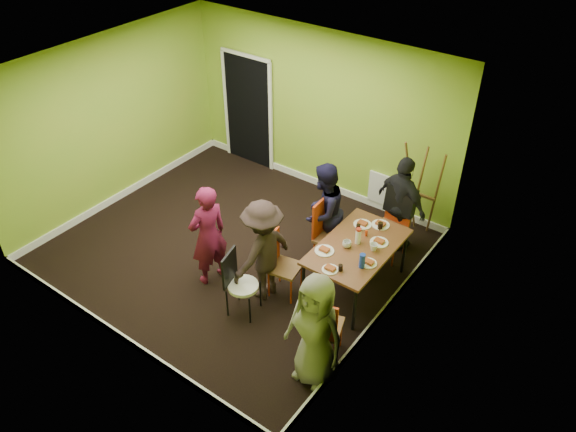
# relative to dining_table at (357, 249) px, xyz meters

# --- Properties ---
(ground) EXTENTS (5.00, 5.00, 0.00)m
(ground) POSITION_rel_dining_table_xyz_m (-1.91, -0.32, -0.70)
(ground) COLOR black
(ground) RESTS_ON ground
(room_walls) EXTENTS (5.04, 4.54, 2.82)m
(room_walls) POSITION_rel_dining_table_xyz_m (-1.93, -0.28, 0.29)
(room_walls) COLOR #81B22D
(room_walls) RESTS_ON ground
(dining_table) EXTENTS (0.90, 1.50, 0.75)m
(dining_table) POSITION_rel_dining_table_xyz_m (0.00, 0.00, 0.00)
(dining_table) COLOR black
(dining_table) RESTS_ON ground
(chair_left_far) EXTENTS (0.47, 0.47, 1.08)m
(chair_left_far) POSITION_rel_dining_table_xyz_m (-0.59, 0.20, -0.09)
(chair_left_far) COLOR #C53B12
(chair_left_far) RESTS_ON ground
(chair_left_near) EXTENTS (0.46, 0.46, 0.96)m
(chair_left_near) POSITION_rel_dining_table_xyz_m (-0.80, -0.66, -0.16)
(chair_left_near) COLOR #C53B12
(chair_left_near) RESTS_ON ground
(chair_back_end) EXTENTS (0.45, 0.52, 1.08)m
(chair_back_end) POSITION_rel_dining_table_xyz_m (0.04, 1.09, 0.07)
(chair_back_end) COLOR #C53B12
(chair_back_end) RESTS_ON ground
(chair_front_end) EXTENTS (0.53, 0.53, 1.02)m
(chair_front_end) POSITION_rel_dining_table_xyz_m (0.32, -1.33, -0.12)
(chair_front_end) COLOR #C53B12
(chair_front_end) RESTS_ON ground
(chair_bentwood) EXTENTS (0.44, 0.43, 0.93)m
(chair_bentwood) POSITION_rel_dining_table_xyz_m (-1.01, -1.27, -0.18)
(chair_bentwood) COLOR black
(chair_bentwood) RESTS_ON ground
(easel) EXTENTS (0.65, 0.61, 1.61)m
(easel) POSITION_rel_dining_table_xyz_m (0.16, 1.57, 0.10)
(easel) COLOR brown
(easel) RESTS_ON ground
(plate_near_left) EXTENTS (0.25, 0.25, 0.01)m
(plate_near_left) POSITION_rel_dining_table_xyz_m (-0.18, 0.44, 0.06)
(plate_near_left) COLOR white
(plate_near_left) RESTS_ON dining_table
(plate_near_right) EXTENTS (0.26, 0.26, 0.01)m
(plate_near_right) POSITION_rel_dining_table_xyz_m (-0.29, -0.36, 0.06)
(plate_near_right) COLOR white
(plate_near_right) RESTS_ON dining_table
(plate_far_back) EXTENTS (0.25, 0.25, 0.01)m
(plate_far_back) POSITION_rel_dining_table_xyz_m (0.03, 0.58, 0.06)
(plate_far_back) COLOR white
(plate_far_back) RESTS_ON dining_table
(plate_far_front) EXTENTS (0.21, 0.21, 0.01)m
(plate_far_front) POSITION_rel_dining_table_xyz_m (-0.03, -0.62, 0.06)
(plate_far_front) COLOR white
(plate_far_front) RESTS_ON dining_table
(plate_wall_back) EXTENTS (0.25, 0.25, 0.01)m
(plate_wall_back) POSITION_rel_dining_table_xyz_m (0.20, 0.22, 0.06)
(plate_wall_back) COLOR white
(plate_wall_back) RESTS_ON dining_table
(plate_wall_front) EXTENTS (0.22, 0.22, 0.01)m
(plate_wall_front) POSITION_rel_dining_table_xyz_m (0.30, -0.23, 0.06)
(plate_wall_front) COLOR white
(plate_wall_front) RESTS_ON dining_table
(thermos) EXTENTS (0.07, 0.07, 0.21)m
(thermos) POSITION_rel_dining_table_xyz_m (-0.03, 0.05, 0.16)
(thermos) COLOR white
(thermos) RESTS_ON dining_table
(blue_bottle) EXTENTS (0.08, 0.08, 0.20)m
(blue_bottle) POSITION_rel_dining_table_xyz_m (0.26, -0.34, 0.16)
(blue_bottle) COLOR #1634A9
(blue_bottle) RESTS_ON dining_table
(orange_bottle) EXTENTS (0.04, 0.04, 0.09)m
(orange_bottle) POSITION_rel_dining_table_xyz_m (-0.02, 0.26, 0.10)
(orange_bottle) COLOR #C53B12
(orange_bottle) RESTS_ON dining_table
(glass_mid) EXTENTS (0.06, 0.06, 0.10)m
(glass_mid) POSITION_rel_dining_table_xyz_m (-0.16, 0.29, 0.11)
(glass_mid) COLOR black
(glass_mid) RESTS_ON dining_table
(glass_back) EXTENTS (0.07, 0.07, 0.11)m
(glass_back) POSITION_rel_dining_table_xyz_m (0.06, 0.50, 0.11)
(glass_back) COLOR black
(glass_back) RESTS_ON dining_table
(glass_front) EXTENTS (0.06, 0.06, 0.09)m
(glass_front) POSITION_rel_dining_table_xyz_m (0.08, -0.56, 0.10)
(glass_front) COLOR black
(glass_front) RESTS_ON dining_table
(cup_a) EXTENTS (0.12, 0.12, 0.09)m
(cup_a) POSITION_rel_dining_table_xyz_m (-0.10, -0.11, 0.10)
(cup_a) COLOR white
(cup_a) RESTS_ON dining_table
(cup_b) EXTENTS (0.11, 0.11, 0.10)m
(cup_b) POSITION_rel_dining_table_xyz_m (0.22, 0.04, 0.10)
(cup_b) COLOR white
(cup_b) RESTS_ON dining_table
(person_standing) EXTENTS (0.51, 0.64, 1.54)m
(person_standing) POSITION_rel_dining_table_xyz_m (-1.73, -1.02, 0.07)
(person_standing) COLOR maroon
(person_standing) RESTS_ON ground
(person_left_far) EXTENTS (0.58, 0.74, 1.52)m
(person_left_far) POSITION_rel_dining_table_xyz_m (-0.78, 0.36, 0.07)
(person_left_far) COLOR black
(person_left_far) RESTS_ON ground
(person_left_near) EXTENTS (0.67, 1.03, 1.50)m
(person_left_near) POSITION_rel_dining_table_xyz_m (-0.95, -0.82, 0.05)
(person_left_near) COLOR black
(person_left_near) RESTS_ON ground
(person_back_end) EXTENTS (0.97, 0.64, 1.53)m
(person_back_end) POSITION_rel_dining_table_xyz_m (0.04, 1.20, 0.07)
(person_back_end) COLOR black
(person_back_end) RESTS_ON ground
(person_front_end) EXTENTS (0.77, 0.52, 1.52)m
(person_front_end) POSITION_rel_dining_table_xyz_m (0.39, -1.58, 0.06)
(person_front_end) COLOR gray
(person_front_end) RESTS_ON ground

